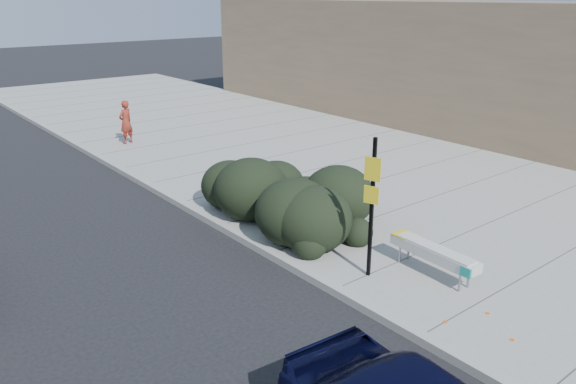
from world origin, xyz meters
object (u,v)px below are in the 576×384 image
Objects in this scene: sign_post at (372,201)px; pedestrian at (126,122)px; bench at (434,253)px; bike_rack at (296,193)px.

pedestrian is at bearing 68.30° from sign_post.
bench is 1.69m from sign_post.
pedestrian is (0.69, 12.88, -0.78)m from sign_post.
sign_post is 12.92m from pedestrian.
sign_post is at bearing 65.29° from pedestrian.
bike_rack is at bearing 92.14° from bench.
bike_rack is 0.54× the size of pedestrian.
pedestrian is at bearing 94.03° from bench.
pedestrian reaches higher than bench.
bench is at bearing -55.91° from sign_post.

